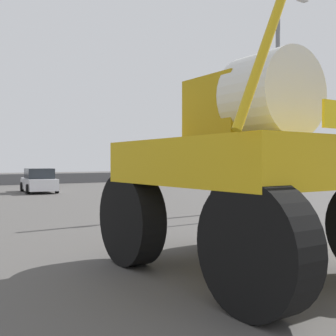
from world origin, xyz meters
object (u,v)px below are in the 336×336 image
Objects in this scene: sedan_ahead at (39,181)px; traffic_signal_near_right at (212,148)px; streetlight_near_right at (280,86)px; oversize_sprayer at (248,168)px.

traffic_signal_near_right is at bearing -169.55° from sedan_ahead.
streetlight_near_right is (4.86, 1.44, 2.72)m from traffic_signal_near_right.
sedan_ahead is 16.10m from traffic_signal_near_right.
oversize_sprayer is at bearing -124.29° from traffic_signal_near_right.
oversize_sprayer is 21.45m from sedan_ahead.
sedan_ahead is (2.76, 21.24, -1.10)m from oversize_sprayer.
sedan_ahead is 1.32× the size of traffic_signal_near_right.
sedan_ahead is 0.46× the size of streetlight_near_right.
streetlight_near_right is at bearing -151.16° from sedan_ahead.
oversize_sprayer is 1.52× the size of traffic_signal_near_right.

